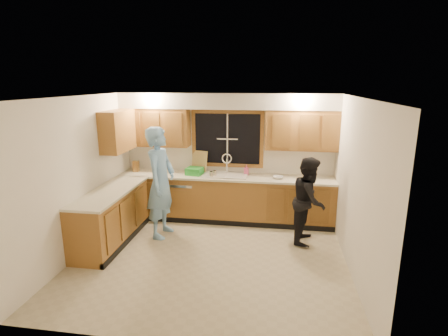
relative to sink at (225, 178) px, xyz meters
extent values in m
plane|color=#BBB090|center=(0.00, -1.60, -0.86)|extent=(4.20, 4.20, 0.00)
plane|color=white|center=(0.00, -1.60, 1.64)|extent=(4.20, 4.20, 0.00)
plane|color=white|center=(0.00, 0.30, 0.39)|extent=(4.20, 0.00, 4.20)
plane|color=white|center=(-2.10, -1.60, 0.39)|extent=(0.00, 3.80, 3.80)
plane|color=white|center=(2.10, -1.60, 0.39)|extent=(0.00, 3.80, 3.80)
cube|color=#99662C|center=(0.00, 0.00, -0.42)|extent=(4.20, 0.60, 0.88)
cube|color=#99662C|center=(-1.80, -1.25, -0.42)|extent=(0.60, 1.90, 0.88)
cube|color=beige|center=(0.00, -0.02, 0.04)|extent=(4.20, 0.63, 0.04)
cube|color=beige|center=(-1.79, -1.25, 0.04)|extent=(0.63, 1.90, 0.04)
cube|color=#99662C|center=(-1.43, 0.13, 0.96)|extent=(1.35, 0.33, 0.75)
cube|color=#99662C|center=(1.43, 0.13, 0.96)|extent=(1.35, 0.33, 0.75)
cube|color=#99662C|center=(-1.94, -0.48, 0.96)|extent=(0.33, 0.90, 0.75)
cube|color=beige|center=(0.00, 0.12, 1.49)|extent=(4.20, 0.35, 0.30)
cube|color=black|center=(0.00, 0.29, 0.74)|extent=(1.30, 0.01, 1.00)
cube|color=#99662C|center=(0.00, 0.28, 1.27)|extent=(1.44, 0.03, 0.07)
cube|color=#99662C|center=(0.00, 0.28, 0.20)|extent=(1.44, 0.03, 0.07)
cube|color=#99662C|center=(-0.69, 0.28, 0.74)|extent=(0.07, 0.03, 1.00)
cube|color=#99662C|center=(0.69, 0.28, 0.74)|extent=(0.07, 0.03, 1.00)
cube|color=silver|center=(0.00, 0.00, 0.07)|extent=(0.86, 0.52, 0.03)
cube|color=silver|center=(-0.21, 0.00, -0.02)|extent=(0.38, 0.42, 0.18)
cube|color=silver|center=(0.21, 0.00, -0.02)|extent=(0.38, 0.42, 0.18)
cylinder|color=white|center=(0.00, 0.20, 0.22)|extent=(0.04, 0.04, 0.28)
torus|color=white|center=(0.00, 0.20, 0.36)|extent=(0.21, 0.03, 0.21)
cube|color=silver|center=(-0.85, -0.01, -0.45)|extent=(0.60, 0.56, 0.82)
cube|color=silver|center=(-1.80, -1.82, -0.41)|extent=(0.58, 0.75, 0.90)
imported|color=#77ADE2|center=(-1.02, -0.87, 0.12)|extent=(0.54, 0.76, 1.97)
imported|color=black|center=(1.55, -0.74, -0.12)|extent=(0.70, 0.82, 1.49)
cube|color=brown|center=(-1.85, 0.04, 0.16)|extent=(0.13, 0.11, 0.22)
cube|color=tan|center=(-0.56, 0.20, 0.27)|extent=(0.35, 0.20, 0.43)
cube|color=green|center=(-0.61, -0.01, 0.12)|extent=(0.34, 0.32, 0.14)
imported|color=#DC5388|center=(0.40, 0.12, 0.16)|extent=(0.10, 0.10, 0.21)
imported|color=silver|center=(1.03, -0.07, 0.08)|extent=(0.21, 0.21, 0.05)
cylinder|color=#C2B395|center=(-0.24, -0.19, 0.12)|extent=(0.09, 0.09, 0.12)
cylinder|color=#C2B395|center=(-0.19, -0.10, 0.12)|extent=(0.07, 0.07, 0.12)
camera|label=1|loc=(0.97, -6.53, 1.85)|focal=28.00mm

